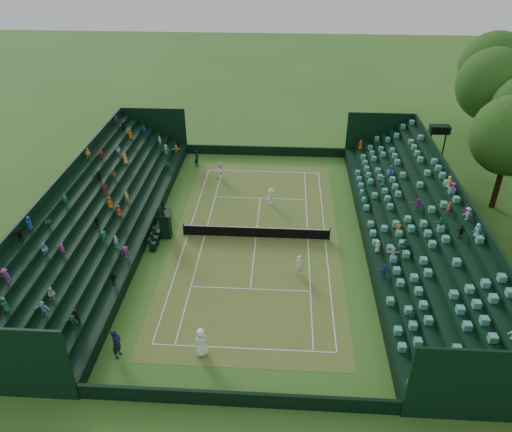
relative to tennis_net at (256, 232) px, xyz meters
The scene contains 18 objects.
ground 0.53m from the tennis_net, ahead, with size 160.00×160.00×0.00m, color #30641F.
court_surface 0.52m from the tennis_net, ahead, with size 12.97×26.77×0.01m, color #447A28.
perimeter_wall_north 15.89m from the tennis_net, 90.00° to the left, with size 17.17×0.20×1.00m, color black.
perimeter_wall_south 15.89m from the tennis_net, 90.00° to the right, with size 17.17×0.20×1.00m, color black.
perimeter_wall_east 8.49m from the tennis_net, ahead, with size 0.20×31.77×1.00m, color black.
perimeter_wall_west 8.49m from the tennis_net, behind, with size 0.20×31.77×1.00m, color black.
north_grandstand 12.70m from the tennis_net, ahead, with size 6.60×32.00×4.90m.
south_grandstand 12.70m from the tennis_net, behind, with size 6.60×32.00×4.90m.
tennis_net is the anchor object (origin of this frame).
scoreboard_tower 24.04m from the tennis_net, 42.03° to the left, with size 2.00×1.00×3.70m.
umpire_chair 7.19m from the tennis_net, behind, with size 1.00×1.00×3.16m.
courtside_chairs 7.74m from the tennis_net, behind, with size 0.49×5.46×1.06m.
player_near_west 12.71m from the tennis_net, 100.77° to the right, with size 0.94×0.61×1.93m, color white.
player_near_east 5.67m from the tennis_net, 54.55° to the right, with size 0.62×0.41×1.69m, color white.
player_far_west 10.84m from the tennis_net, 111.91° to the left, with size 0.82×0.64×1.68m, color white.
player_far_east 5.46m from the tennis_net, 79.33° to the left, with size 1.03×0.59×1.59m, color white.
line_judge_north 14.43m from the tennis_net, 118.15° to the left, with size 0.63×0.42×1.74m, color black.
line_judge_south 14.78m from the tennis_net, 119.20° to the right, with size 0.72×0.47×1.98m, color black.
Camera 1 is at (2.03, -32.96, 22.00)m, focal length 35.00 mm.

